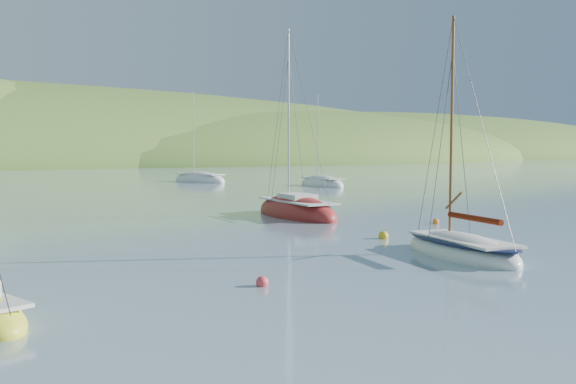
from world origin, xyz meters
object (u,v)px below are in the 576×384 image
distant_sloop_b (200,180)px  daysailer_white (461,250)px  distant_sloop_d (322,184)px  sloop_red (296,213)px

distant_sloop_b → daysailer_white: bearing=-121.3°
daysailer_white → distant_sloop_d: bearing=73.8°
daysailer_white → distant_sloop_d: distant_sloop_d is taller
daysailer_white → sloop_red: size_ratio=0.80×
daysailer_white → sloop_red: sloop_red is taller
sloop_red → distant_sloop_b: size_ratio=1.03×
sloop_red → distant_sloop_d: bearing=57.1°
sloop_red → distant_sloop_d: 33.03m
sloop_red → daysailer_white: bearing=-93.7°
sloop_red → distant_sloop_b: bearing=78.9°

